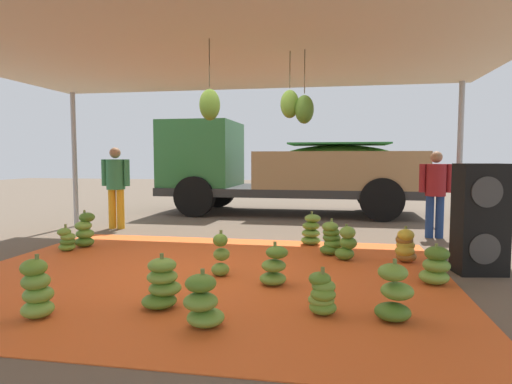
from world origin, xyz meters
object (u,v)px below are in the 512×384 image
object	(u,v)px
banana_bunch_3	(322,295)
worker_0	(436,188)
banana_bunch_7	(405,246)
banana_bunch_12	(221,256)
banana_bunch_0	(203,303)
banana_bunch_10	(311,231)
banana_bunch_1	(347,244)
banana_bunch_8	(394,294)
speaker_stack	(480,219)
banana_bunch_4	(37,290)
banana_bunch_11	(331,239)
banana_bunch_2	(85,231)
banana_bunch_6	(274,267)
cargo_truck_main	(280,167)
banana_bunch_13	(436,267)
banana_bunch_5	(67,240)
banana_bunch_9	(162,285)
worker_1	(116,181)

from	to	relation	value
banana_bunch_3	worker_0	size ratio (longest dim) A/B	0.28
banana_bunch_7	banana_bunch_12	world-z (taller)	banana_bunch_12
banana_bunch_0	banana_bunch_10	xyz separation A→B (m)	(0.72, 3.74, 0.02)
banana_bunch_1	banana_bunch_8	world-z (taller)	banana_bunch_8
banana_bunch_8	speaker_stack	size ratio (longest dim) A/B	0.40
banana_bunch_4	banana_bunch_11	distance (m)	4.04
banana_bunch_8	banana_bunch_2	bearing A→B (deg)	151.33
banana_bunch_3	banana_bunch_6	distance (m)	1.01
banana_bunch_0	banana_bunch_1	size ratio (longest dim) A/B	0.98
cargo_truck_main	worker_0	bearing A→B (deg)	-43.63
banana_bunch_3	banana_bunch_13	world-z (taller)	banana_bunch_13
banana_bunch_1	banana_bunch_4	distance (m)	3.95
banana_bunch_6	banana_bunch_10	world-z (taller)	banana_bunch_10
banana_bunch_3	banana_bunch_5	size ratio (longest dim) A/B	1.06
banana_bunch_7	banana_bunch_9	distance (m)	3.50
banana_bunch_6	cargo_truck_main	xyz separation A→B (m)	(-0.76, 6.54, 0.99)
banana_bunch_1	banana_bunch_6	world-z (taller)	banana_bunch_1
banana_bunch_2	worker_0	xyz separation A→B (m)	(5.77, 1.89, 0.65)
banana_bunch_10	banana_bunch_13	distance (m)	2.55
banana_bunch_5	banana_bunch_7	xyz separation A→B (m)	(5.04, 0.17, 0.05)
banana_bunch_8	banana_bunch_5	bearing A→B (deg)	155.34
banana_bunch_4	banana_bunch_5	xyz separation A→B (m)	(-1.43, 2.62, -0.08)
banana_bunch_4	speaker_stack	size ratio (longest dim) A/B	0.42
banana_bunch_11	banana_bunch_0	bearing A→B (deg)	-109.00
banana_bunch_3	banana_bunch_11	bearing A→B (deg)	88.64
banana_bunch_1	banana_bunch_10	distance (m)	1.15
banana_bunch_3	banana_bunch_7	distance (m)	2.50
banana_bunch_5	banana_bunch_12	size ratio (longest dim) A/B	0.75
banana_bunch_6	speaker_stack	bearing A→B (deg)	21.93
banana_bunch_12	cargo_truck_main	bearing A→B (deg)	90.55
banana_bunch_12	speaker_stack	world-z (taller)	speaker_stack
banana_bunch_5	banana_bunch_9	xyz separation A→B (m)	(2.44, -2.17, 0.05)
speaker_stack	worker_0	bearing A→B (deg)	90.05
banana_bunch_1	banana_bunch_7	size ratio (longest dim) A/B	1.02
cargo_truck_main	speaker_stack	size ratio (longest dim) A/B	4.77
banana_bunch_8	worker_1	size ratio (longest dim) A/B	0.33
banana_bunch_0	banana_bunch_10	world-z (taller)	banana_bunch_10
banana_bunch_0	cargo_truck_main	bearing A→B (deg)	92.38
worker_0	banana_bunch_1	bearing A→B (deg)	-127.69
banana_bunch_10	banana_bunch_3	bearing A→B (deg)	-85.20
banana_bunch_6	banana_bunch_4	bearing A→B (deg)	-145.27
banana_bunch_2	cargo_truck_main	distance (m)	5.65
banana_bunch_11	worker_0	bearing A→B (deg)	44.04
banana_bunch_6	banana_bunch_7	size ratio (longest dim) A/B	1.00
speaker_stack	banana_bunch_1	bearing A→B (deg)	165.64
banana_bunch_13	banana_bunch_4	bearing A→B (deg)	-155.37
banana_bunch_13	banana_bunch_1	bearing A→B (deg)	133.07
banana_bunch_11	banana_bunch_4	bearing A→B (deg)	-130.04
banana_bunch_0	banana_bunch_11	size ratio (longest dim) A/B	0.93
banana_bunch_1	cargo_truck_main	world-z (taller)	cargo_truck_main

